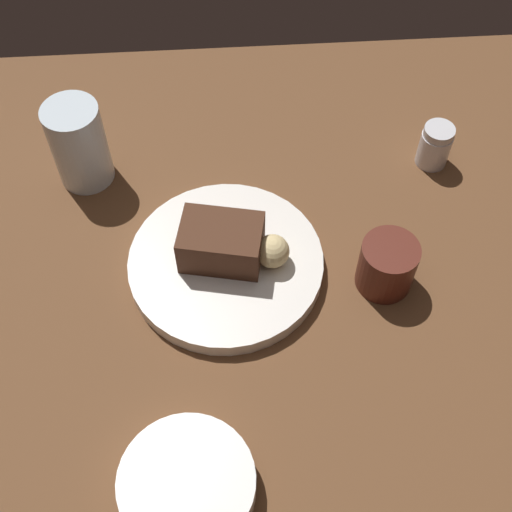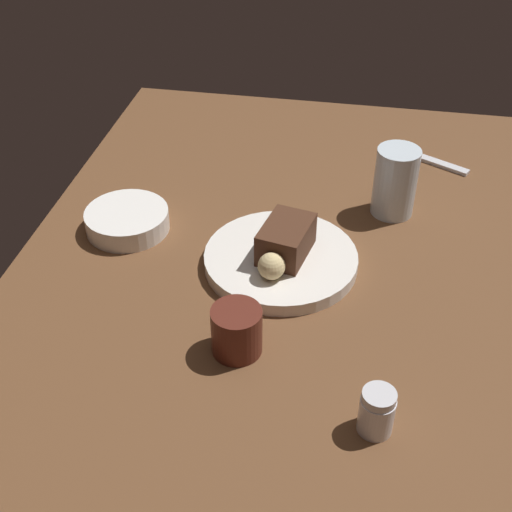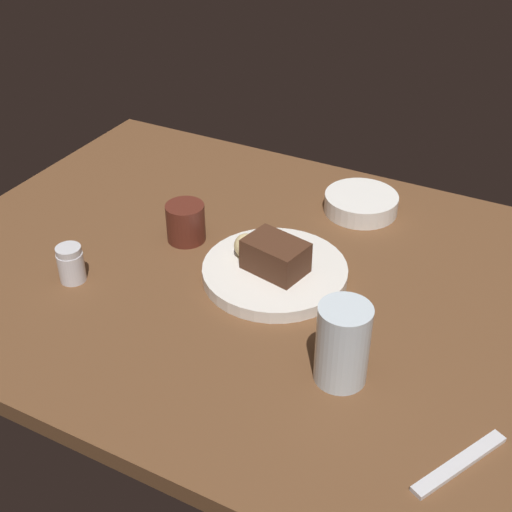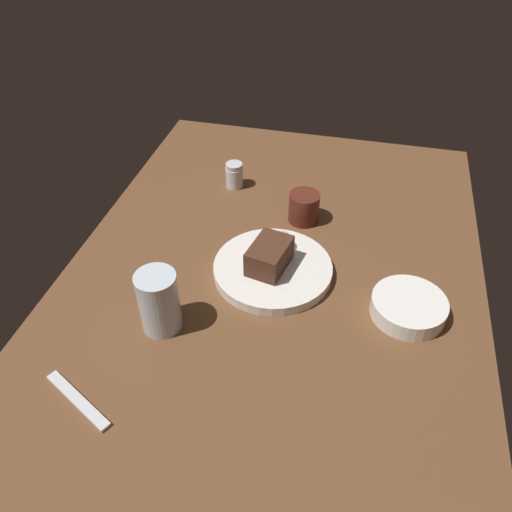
{
  "view_description": "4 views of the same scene",
  "coord_description": "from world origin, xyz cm",
  "px_view_note": "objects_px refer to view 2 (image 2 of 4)",
  "views": [
    {
      "loc": [
        0.44,
        -46.55,
        75.0
      ],
      "look_at": [
        3.5,
        -1.83,
        8.25
      ],
      "focal_mm": 48.04,
      "sensor_mm": 36.0,
      "label": 1
    },
    {
      "loc": [
        83.35,
        11.4,
        71.09
      ],
      "look_at": [
        3.36,
        -3.24,
        7.36
      ],
      "focal_mm": 48.34,
      "sensor_mm": 36.0,
      "label": 2
    },
    {
      "loc": [
        -40.4,
        82.88,
        70.76
      ],
      "look_at": [
        2.66,
        0.61,
        6.63
      ],
      "focal_mm": 48.18,
      "sensor_mm": 36.0,
      "label": 3
    },
    {
      "loc": [
        -75.55,
        -14.42,
        74.18
      ],
      "look_at": [
        -0.45,
        3.52,
        6.81
      ],
      "focal_mm": 35.87,
      "sensor_mm": 36.0,
      "label": 4
    }
  ],
  "objects_px": {
    "salt_shaker": "(377,412)",
    "side_bowl": "(127,220)",
    "bread_roll": "(272,266)",
    "coffee_cup": "(237,331)",
    "water_glass": "(395,182)",
    "dessert_plate": "(283,260)",
    "dessert_spoon": "(432,161)",
    "chocolate_cake_slice": "(286,239)"
  },
  "relations": [
    {
      "from": "bread_roll",
      "to": "coffee_cup",
      "type": "relative_size",
      "value": 0.59
    },
    {
      "from": "dessert_plate",
      "to": "bread_roll",
      "type": "xyz_separation_m",
      "value": [
        0.06,
        -0.01,
        0.03
      ]
    },
    {
      "from": "water_glass",
      "to": "coffee_cup",
      "type": "xyz_separation_m",
      "value": [
        0.38,
        -0.2,
        -0.03
      ]
    },
    {
      "from": "dessert_spoon",
      "to": "coffee_cup",
      "type": "bearing_deg",
      "value": -88.29
    },
    {
      "from": "water_glass",
      "to": "coffee_cup",
      "type": "distance_m",
      "value": 0.42
    },
    {
      "from": "side_bowl",
      "to": "dessert_spoon",
      "type": "xyz_separation_m",
      "value": [
        -0.32,
        0.51,
        -0.01
      ]
    },
    {
      "from": "chocolate_cake_slice",
      "to": "dessert_spoon",
      "type": "distance_m",
      "value": 0.43
    },
    {
      "from": "chocolate_cake_slice",
      "to": "side_bowl",
      "type": "bearing_deg",
      "value": -99.63
    },
    {
      "from": "bread_roll",
      "to": "side_bowl",
      "type": "height_order",
      "value": "bread_roll"
    },
    {
      "from": "bread_roll",
      "to": "salt_shaker",
      "type": "bearing_deg",
      "value": 35.1
    },
    {
      "from": "coffee_cup",
      "to": "dessert_spoon",
      "type": "relative_size",
      "value": 0.47
    },
    {
      "from": "bread_roll",
      "to": "side_bowl",
      "type": "xyz_separation_m",
      "value": [
        -0.11,
        -0.26,
        -0.02
      ]
    },
    {
      "from": "dessert_plate",
      "to": "bread_roll",
      "type": "bearing_deg",
      "value": -9.9
    },
    {
      "from": "side_bowl",
      "to": "salt_shaker",
      "type": "bearing_deg",
      "value": 51.29
    },
    {
      "from": "bread_roll",
      "to": "side_bowl",
      "type": "distance_m",
      "value": 0.28
    },
    {
      "from": "bread_roll",
      "to": "coffee_cup",
      "type": "bearing_deg",
      "value": -10.44
    },
    {
      "from": "dessert_plate",
      "to": "side_bowl",
      "type": "height_order",
      "value": "side_bowl"
    },
    {
      "from": "chocolate_cake_slice",
      "to": "bread_roll",
      "type": "xyz_separation_m",
      "value": [
        0.06,
        -0.01,
        -0.01
      ]
    },
    {
      "from": "dessert_plate",
      "to": "water_glass",
      "type": "xyz_separation_m",
      "value": [
        -0.18,
        0.16,
        0.05
      ]
    },
    {
      "from": "dessert_plate",
      "to": "dessert_spoon",
      "type": "height_order",
      "value": "dessert_plate"
    },
    {
      "from": "dessert_plate",
      "to": "bread_roll",
      "type": "relative_size",
      "value": 5.83
    },
    {
      "from": "coffee_cup",
      "to": "dessert_spoon",
      "type": "bearing_deg",
      "value": 154.2
    },
    {
      "from": "bread_roll",
      "to": "side_bowl",
      "type": "bearing_deg",
      "value": -112.25
    },
    {
      "from": "side_bowl",
      "to": "coffee_cup",
      "type": "height_order",
      "value": "coffee_cup"
    },
    {
      "from": "dessert_plate",
      "to": "chocolate_cake_slice",
      "type": "height_order",
      "value": "chocolate_cake_slice"
    },
    {
      "from": "water_glass",
      "to": "coffee_cup",
      "type": "relative_size",
      "value": 1.74
    },
    {
      "from": "dessert_plate",
      "to": "water_glass",
      "type": "distance_m",
      "value": 0.25
    },
    {
      "from": "side_bowl",
      "to": "coffee_cup",
      "type": "bearing_deg",
      "value": 44.35
    },
    {
      "from": "bread_roll",
      "to": "dessert_spoon",
      "type": "xyz_separation_m",
      "value": [
        -0.42,
        0.25,
        -0.04
      ]
    },
    {
      "from": "chocolate_cake_slice",
      "to": "bread_roll",
      "type": "height_order",
      "value": "chocolate_cake_slice"
    },
    {
      "from": "bread_roll",
      "to": "coffee_cup",
      "type": "height_order",
      "value": "coffee_cup"
    },
    {
      "from": "side_bowl",
      "to": "water_glass",
      "type": "bearing_deg",
      "value": 106.91
    },
    {
      "from": "water_glass",
      "to": "dessert_spoon",
      "type": "height_order",
      "value": "water_glass"
    },
    {
      "from": "salt_shaker",
      "to": "coffee_cup",
      "type": "bearing_deg",
      "value": -117.75
    },
    {
      "from": "coffee_cup",
      "to": "water_glass",
      "type": "bearing_deg",
      "value": 152.2
    },
    {
      "from": "bread_roll",
      "to": "dessert_spoon",
      "type": "height_order",
      "value": "bread_roll"
    },
    {
      "from": "salt_shaker",
      "to": "side_bowl",
      "type": "xyz_separation_m",
      "value": [
        -0.34,
        -0.43,
        -0.01
      ]
    },
    {
      "from": "salt_shaker",
      "to": "coffee_cup",
      "type": "height_order",
      "value": "coffee_cup"
    },
    {
      "from": "water_glass",
      "to": "side_bowl",
      "type": "distance_m",
      "value": 0.46
    },
    {
      "from": "dessert_plate",
      "to": "water_glass",
      "type": "relative_size",
      "value": 1.98
    },
    {
      "from": "bread_roll",
      "to": "water_glass",
      "type": "xyz_separation_m",
      "value": [
        -0.24,
        0.17,
        0.02
      ]
    },
    {
      "from": "dessert_plate",
      "to": "side_bowl",
      "type": "relative_size",
      "value": 1.73
    }
  ]
}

